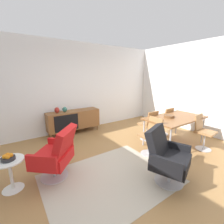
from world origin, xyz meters
TOP-DOWN VIEW (x-y plane):
  - ground_plane at (0.00, 0.00)m, footprint 8.32×8.32m
  - wall_back at (0.00, 2.60)m, footprint 6.80×0.12m
  - wall_right at (3.20, 0.00)m, footprint 0.12×5.60m
  - sideboard at (-0.11, 2.30)m, footprint 1.60×0.45m
  - vase_cobalt at (-0.60, 2.30)m, footprint 0.14×0.14m
  - vase_sculptural_dark at (-0.38, 2.30)m, footprint 0.14×0.14m
  - dining_table at (1.77, 0.02)m, footprint 1.60×0.90m
  - wooden_bowl_on_table at (1.62, 0.11)m, footprint 0.26×0.26m
  - dining_chair_back_right at (2.12, 0.58)m, footprint 0.41×0.44m
  - dining_chair_front_right at (2.11, -0.53)m, footprint 0.43×0.45m
  - dining_chair_back_left at (1.41, 0.58)m, footprint 0.40×0.43m
  - dining_chair_near_window at (0.88, 0.03)m, footprint 0.43×0.40m
  - lounge_chair_red at (-1.17, 0.37)m, footprint 0.91×0.91m
  - armchair_black_shell at (0.35, -0.78)m, footprint 0.85×0.83m
  - side_table_round at (-1.86, 0.48)m, footprint 0.44×0.44m
  - fruit_bowl at (-1.86, 0.48)m, footprint 0.20×0.20m
  - area_rug at (-0.42, -0.21)m, footprint 2.20×1.70m

SIDE VIEW (x-z plane):
  - ground_plane at x=0.00m, z-range 0.00..0.00m
  - area_rug at x=-0.42m, z-range 0.00..0.01m
  - side_table_round at x=-1.86m, z-range 0.06..0.58m
  - sideboard at x=-0.11m, z-range 0.08..0.80m
  - lounge_chair_red at x=-1.17m, z-range -0.01..0.94m
  - armchair_black_shell at x=0.35m, z-range -0.01..0.94m
  - dining_chair_back_right at x=2.12m, z-range 0.04..0.90m
  - dining_chair_front_right at x=2.11m, z-range 0.04..0.90m
  - dining_chair_back_left at x=1.41m, z-range 0.04..0.90m
  - dining_chair_near_window at x=0.88m, z-range 0.04..0.90m
  - fruit_bowl at x=-1.86m, z-range 0.51..0.62m
  - dining_table at x=1.77m, z-range 0.33..1.07m
  - wooden_bowl_on_table at x=1.62m, z-range 0.74..0.80m
  - vase_sculptural_dark at x=-0.38m, z-range 0.72..0.87m
  - vase_cobalt at x=-0.60m, z-range 0.72..0.89m
  - wall_back at x=0.00m, z-range 0.00..2.80m
  - wall_right at x=3.20m, z-range 0.00..2.80m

